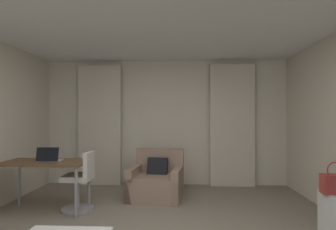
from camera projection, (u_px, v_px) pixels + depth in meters
wall_window at (165, 122)px, 5.57m from camera, size 5.12×0.06×2.60m
curtain_left_panel at (100, 125)px, 5.51m from camera, size 0.90×0.06×2.50m
curtain_right_panel at (232, 125)px, 5.38m from camera, size 0.90×0.06×2.50m
armchair at (157, 182)px, 4.61m from camera, size 0.97×0.90×0.82m
desk at (46, 166)px, 3.95m from camera, size 1.24×0.62×0.75m
desk_chair at (81, 184)px, 3.96m from camera, size 0.48×0.48×0.88m
laptop at (50, 158)px, 3.90m from camera, size 0.33×0.26×0.22m
handbag_primary at (336, 183)px, 3.02m from camera, size 0.30×0.14×0.37m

